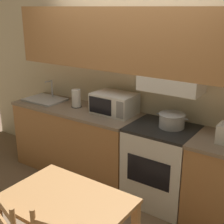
{
  "coord_description": "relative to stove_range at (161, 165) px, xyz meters",
  "views": [
    {
      "loc": [
        1.88,
        -3.22,
        2.16
      ],
      "look_at": [
        0.05,
        -0.56,
        1.07
      ],
      "focal_mm": 50.0,
      "sensor_mm": 36.0,
      "label": 1
    }
  ],
  "objects": [
    {
      "name": "cooking_pot",
      "position": [
        0.08,
        0.06,
        0.54
      ],
      "size": [
        0.37,
        0.29,
        0.16
      ],
      "color": "#B7BABF",
      "rests_on": "stove_range"
    },
    {
      "name": "ground_plane",
      "position": [
        -0.55,
        0.31,
        -0.46
      ],
      "size": [
        16.0,
        16.0,
        0.0
      ],
      "primitive_type": "plane",
      "color": "#7F664C"
    },
    {
      "name": "lower_counter_right_stub",
      "position": [
        0.7,
        -0.0,
        0.0
      ],
      "size": [
        0.68,
        0.64,
        0.92
      ],
      "color": "#B27A47",
      "rests_on": "ground_plane"
    },
    {
      "name": "microwave",
      "position": [
        -0.7,
        0.09,
        0.59
      ],
      "size": [
        0.52,
        0.36,
        0.25
      ],
      "color": "white",
      "rests_on": "lower_counter_main"
    },
    {
      "name": "stove_range",
      "position": [
        0.0,
        0.0,
        0.0
      ],
      "size": [
        0.71,
        0.62,
        0.92
      ],
      "color": "white",
      "rests_on": "ground_plane"
    },
    {
      "name": "wall_back",
      "position": [
        -0.53,
        0.24,
        1.08
      ],
      "size": [
        5.55,
        0.38,
        2.55
      ],
      "color": "beige",
      "rests_on": "ground_plane"
    },
    {
      "name": "paper_towel_roll",
      "position": [
        -1.25,
        0.02,
        0.57
      ],
      "size": [
        0.14,
        0.14,
        0.23
      ],
      "color": "black",
      "rests_on": "lower_counter_main"
    },
    {
      "name": "lower_counter_main",
      "position": [
        -1.25,
        -0.0,
        0.0
      ],
      "size": [
        1.77,
        0.64,
        0.92
      ],
      "color": "#B27A47",
      "rests_on": "ground_plane"
    },
    {
      "name": "sink_basin",
      "position": [
        -1.81,
        -0.0,
        0.48
      ],
      "size": [
        0.54,
        0.4,
        0.27
      ],
      "color": "#B7BABF",
      "rests_on": "lower_counter_main"
    },
    {
      "name": "dining_table",
      "position": [
        -0.15,
        -1.4,
        0.16
      ],
      "size": [
        1.0,
        0.69,
        0.74
      ],
      "color": "#B27F4C",
      "rests_on": "ground_plane"
    }
  ]
}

